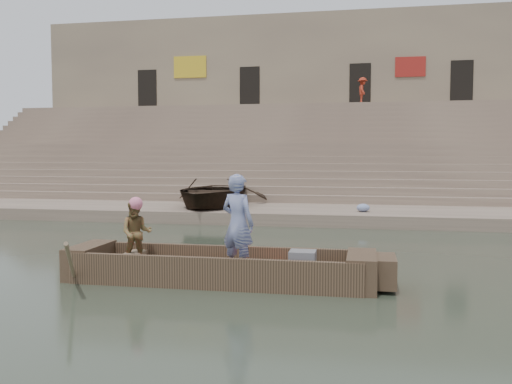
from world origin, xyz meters
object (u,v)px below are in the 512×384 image
(standing_man, at_px, (238,224))
(rowing_man, at_px, (136,233))
(main_rowboat, at_px, (219,276))
(pedestrian, at_px, (363,91))
(beached_rowboat, at_px, (212,192))
(television, at_px, (302,262))

(standing_man, bearing_deg, rowing_man, 13.87)
(main_rowboat, distance_m, pedestrian, 24.33)
(beached_rowboat, bearing_deg, television, -66.95)
(main_rowboat, distance_m, standing_man, 1.08)
(main_rowboat, relative_size, pedestrian, 3.22)
(pedestrian, bearing_deg, rowing_man, 163.40)
(rowing_man, height_order, beached_rowboat, rowing_man)
(rowing_man, distance_m, television, 3.20)
(television, distance_m, beached_rowboat, 10.77)
(beached_rowboat, height_order, pedestrian, pedestrian)
(television, bearing_deg, beached_rowboat, 113.98)
(pedestrian, bearing_deg, standing_man, 168.40)
(television, bearing_deg, pedestrian, 87.78)
(rowing_man, xyz_separation_m, television, (3.17, -0.13, -0.41))
(standing_man, bearing_deg, pedestrian, -71.89)
(beached_rowboat, relative_size, pedestrian, 3.20)
(main_rowboat, distance_m, beached_rowboat, 10.27)
(television, height_order, pedestrian, pedestrian)
(standing_man, height_order, pedestrian, pedestrian)
(standing_man, relative_size, pedestrian, 1.13)
(television, xyz_separation_m, beached_rowboat, (-4.37, 9.83, 0.49))
(main_rowboat, distance_m, rowing_man, 1.81)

